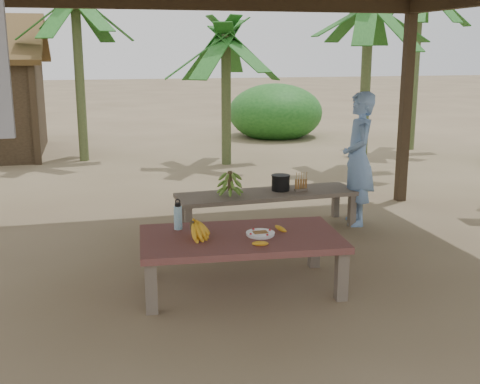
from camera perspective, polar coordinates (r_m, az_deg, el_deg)
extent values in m
plane|color=brown|center=(5.97, 1.68, -7.64)|extent=(80.00, 80.00, 0.00)
cube|color=black|center=(8.83, 15.42, 7.78)|extent=(0.13, 0.13, 2.70)
cube|color=black|center=(7.83, -2.99, 17.48)|extent=(5.80, 0.14, 0.18)
cube|color=brown|center=(5.07, -8.42, -8.99)|extent=(0.11, 0.11, 0.44)
cube|color=brown|center=(5.35, 9.61, -7.86)|extent=(0.11, 0.11, 0.44)
cube|color=brown|center=(5.86, -8.61, -5.89)|extent=(0.11, 0.11, 0.44)
cube|color=brown|center=(6.10, 7.05, -5.07)|extent=(0.11, 0.11, 0.44)
cube|color=maroon|center=(5.45, 0.06, -4.45)|extent=(1.88, 1.14, 0.06)
cube|color=brown|center=(6.86, -4.92, -3.07)|extent=(0.08, 0.08, 0.40)
cube|color=brown|center=(7.54, 10.57, -1.74)|extent=(0.08, 0.08, 0.40)
cube|color=brown|center=(7.30, -5.68, -2.09)|extent=(0.08, 0.08, 0.40)
cube|color=brown|center=(7.94, 9.05, -0.92)|extent=(0.08, 0.08, 0.40)
cube|color=brown|center=(7.29, 2.60, -0.23)|extent=(2.23, 0.71, 0.05)
cylinder|color=white|center=(5.44, 1.94, -4.11)|extent=(0.24, 0.24, 0.01)
cylinder|color=white|center=(5.43, 1.94, -3.95)|extent=(0.26, 0.26, 0.02)
cube|color=brown|center=(5.43, 1.94, -3.89)|extent=(0.13, 0.09, 0.02)
ellipsoid|color=yellow|center=(5.16, 1.94, -4.90)|extent=(0.17, 0.06, 0.04)
ellipsoid|color=yellow|center=(5.58, 3.88, -3.49)|extent=(0.10, 0.16, 0.04)
cylinder|color=#3E9CC2|center=(5.63, -5.90, -2.44)|extent=(0.08, 0.08, 0.22)
cylinder|color=black|center=(5.60, -5.93, -1.21)|extent=(0.06, 0.06, 0.03)
torus|color=black|center=(5.59, -5.94, -0.91)|extent=(0.05, 0.01, 0.05)
cylinder|color=black|center=(7.37, 3.87, 0.86)|extent=(0.22, 0.22, 0.19)
imported|color=#6E94D0|center=(7.55, 11.16, 3.09)|extent=(0.53, 0.68, 1.65)
cylinder|color=#596638|center=(11.08, 11.80, 9.66)|extent=(0.18, 0.18, 2.94)
cylinder|color=#596638|center=(11.35, -1.32, 8.64)|extent=(0.18, 0.18, 2.40)
cylinder|color=#596638|center=(12.10, -14.96, 10.21)|extent=(0.18, 0.18, 3.12)
cylinder|color=#596638|center=(13.58, 16.25, 11.13)|extent=(0.18, 0.18, 3.46)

